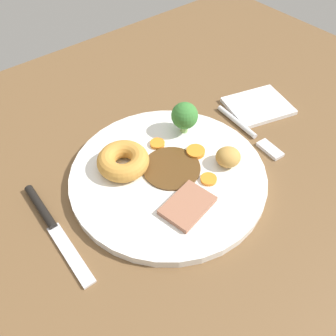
{
  "coord_description": "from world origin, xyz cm",
  "views": [
    {
      "loc": [
        21.63,
        30.65,
        45.2
      ],
      "look_at": [
        -0.88,
        2.95,
        6.0
      ],
      "focal_mm": 38.32,
      "sensor_mm": 36.0,
      "label": 1
    }
  ],
  "objects": [
    {
      "name": "meat_slice_main",
      "position": [
        1.08,
        9.63,
        5.4
      ],
      "size": [
        7.97,
        6.31,
        0.8
      ],
      "primitive_type": "cube",
      "rotation": [
        0.0,
        0.0,
        0.19
      ],
      "color": "#9E664C",
      "rests_on": "dinner_plate"
    },
    {
      "name": "folded_napkin",
      "position": [
        -24.75,
        -0.29,
        4.0
      ],
      "size": [
        13.08,
        11.72,
        0.8
      ],
      "primitive_type": "cube",
      "rotation": [
        0.0,
        0.0,
        -0.28
      ],
      "color": "white",
      "rests_on": "dining_table"
    },
    {
      "name": "fork",
      "position": [
        -18.11,
        3.97,
        3.99
      ],
      "size": [
        2.8,
        15.32,
        0.9
      ],
      "rotation": [
        0.0,
        0.0,
        1.48
      ],
      "color": "silver",
      "rests_on": "dining_table"
    },
    {
      "name": "dining_table",
      "position": [
        0.0,
        0.0,
        1.8
      ],
      "size": [
        120.0,
        84.0,
        3.6
      ],
      "primitive_type": "cube",
      "color": "brown",
      "rests_on": "ground"
    },
    {
      "name": "dinner_plate",
      "position": [
        -0.88,
        2.95,
        4.3
      ],
      "size": [
        29.59,
        29.59,
        1.4
      ],
      "primitive_type": "cylinder",
      "color": "white",
      "rests_on": "dining_table"
    },
    {
      "name": "broccoli_floret",
      "position": [
        -8.85,
        -2.6,
        8.22
      ],
      "size": [
        4.39,
        4.39,
        5.49
      ],
      "color": "#8CB766",
      "rests_on": "dinner_plate"
    },
    {
      "name": "yorkshire_pudding",
      "position": [
        3.63,
        -2.13,
        6.4
      ],
      "size": [
        7.86,
        7.86,
        2.79
      ],
      "primitive_type": "torus",
      "color": "#C68938",
      "rests_on": "dinner_plate"
    },
    {
      "name": "knife",
      "position": [
        16.82,
        -0.62,
        4.05
      ],
      "size": [
        2.03,
        18.54,
        1.2
      ],
      "rotation": [
        0.0,
        0.0,
        1.54
      ],
      "color": "black",
      "rests_on": "dining_table"
    },
    {
      "name": "gravy_pool",
      "position": [
        -1.8,
        2.65,
        5.15
      ],
      "size": [
        8.83,
        8.83,
        0.3
      ],
      "primitive_type": "cylinder",
      "color": "#563819",
      "rests_on": "dinner_plate"
    },
    {
      "name": "carrot_coin_front",
      "position": [
        -6.85,
        2.51,
        5.33
      ],
      "size": [
        2.93,
        2.93,
        0.65
      ],
      "primitive_type": "cylinder",
      "color": "orange",
      "rests_on": "dinner_plate"
    },
    {
      "name": "roast_potato_left",
      "position": [
        -9.08,
        7.24,
        6.45
      ],
      "size": [
        5.07,
        4.99,
        2.9
      ],
      "primitive_type": "ellipsoid",
      "rotation": [
        0.0,
        0.0,
        2.66
      ],
      "color": "#BC8C42",
      "rests_on": "dinner_plate"
    },
    {
      "name": "carrot_coin_side",
      "position": [
        -4.55,
        7.9,
        5.24
      ],
      "size": [
        2.43,
        2.43,
        0.47
      ],
      "primitive_type": "cylinder",
      "color": "orange",
      "rests_on": "dinner_plate"
    },
    {
      "name": "carrot_coin_back",
      "position": [
        -3.32,
        -2.75,
        5.27
      ],
      "size": [
        2.38,
        2.38,
        0.54
      ],
      "primitive_type": "cylinder",
      "color": "orange",
      "rests_on": "dinner_plate"
    }
  ]
}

